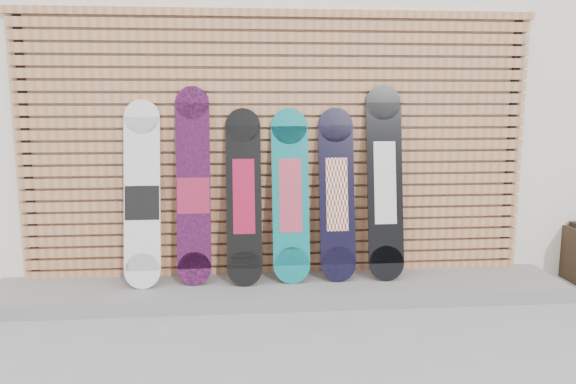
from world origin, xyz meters
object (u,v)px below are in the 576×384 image
snowboard_2 (244,196)px  snowboard_5 (385,183)px  snowboard_3 (290,195)px  snowboard_4 (337,194)px  snowboard_0 (142,195)px  snowboard_1 (193,187)px

snowboard_2 → snowboard_5: (1.15, 0.02, 0.09)m
snowboard_5 → snowboard_3: bearing=-180.0°
snowboard_3 → snowboard_4: (0.38, 0.01, 0.00)m
snowboard_0 → snowboard_2: bearing=-0.1°
snowboard_0 → snowboard_2: (0.80, -0.00, -0.02)m
snowboard_3 → snowboard_4: snowboard_4 is taller
snowboard_2 → snowboard_5: bearing=0.8°
snowboard_3 → snowboard_5: (0.78, 0.00, 0.09)m
snowboard_0 → snowboard_5: bearing=0.4°
snowboard_1 → snowboard_5: size_ratio=0.99×
snowboard_3 → snowboard_4: bearing=1.0°
snowboard_2 → snowboard_3: (0.38, 0.02, -0.00)m
snowboard_4 → snowboard_5: 0.41m
snowboard_0 → snowboard_4: bearing=0.8°
snowboard_2 → snowboard_4: size_ratio=1.00×
snowboard_4 → snowboard_5: snowboard_5 is taller
snowboard_4 → snowboard_5: (0.40, -0.01, 0.09)m
snowboard_2 → snowboard_5: 1.16m
snowboard_5 → snowboard_4: bearing=179.1°
snowboard_0 → snowboard_1: bearing=3.4°
snowboard_2 → snowboard_4: 0.76m
snowboard_3 → snowboard_2: bearing=-177.6°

